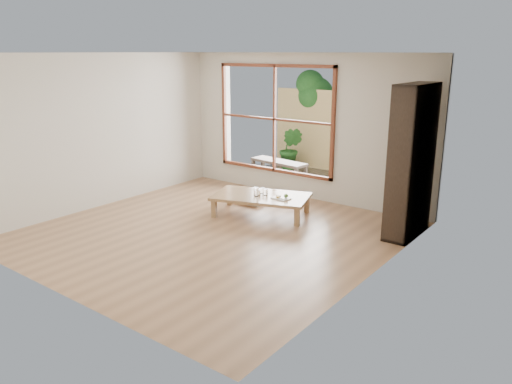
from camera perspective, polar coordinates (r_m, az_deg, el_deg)
ground at (r=7.51m, az=-4.82°, el=-4.67°), size 5.00×5.00×0.00m
low_table at (r=8.21m, az=0.60°, el=-0.64°), size 1.74×1.32×0.34m
floor_cushion at (r=9.07m, az=-0.24°, el=-0.70°), size 0.62×0.62×0.09m
bookshelf at (r=7.47m, az=17.34°, el=3.33°), size 0.35×0.99×2.20m
glass_tall at (r=8.13m, az=0.03°, el=0.02°), size 0.08×0.08×0.15m
glass_mid at (r=8.19m, az=1.11°, el=-0.02°), size 0.07×0.07×0.10m
glass_short at (r=8.28m, az=0.72°, el=0.14°), size 0.08×0.08×0.10m
glass_small at (r=8.19m, az=0.27°, el=-0.07°), size 0.07×0.07×0.09m
food_tray at (r=8.00m, az=2.98°, el=-0.64°), size 0.30×0.23×0.09m
deck at (r=10.60m, az=5.63°, el=1.40°), size 2.80×2.00×0.05m
garden_bench at (r=10.40m, az=2.62°, el=3.27°), size 1.31×0.53×0.40m
bamboo_fence at (r=11.27m, az=8.44°, el=6.84°), size 2.80×0.06×1.80m
shrub_right at (r=10.52m, az=12.21°, el=3.57°), size 0.95×0.88×0.86m
shrub_left at (r=11.33m, az=3.99°, el=4.99°), size 0.59×0.50×0.96m
garden_tree at (r=11.77m, az=6.38°, el=10.85°), size 1.04×0.85×2.22m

